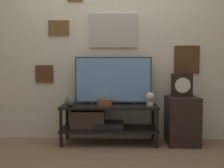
% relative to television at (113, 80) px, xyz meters
% --- Properties ---
extents(ground_plane, '(12.00, 12.00, 0.00)m').
position_rel_television_xyz_m(ground_plane, '(-0.05, -0.35, -0.81)').
color(ground_plane, '#846647').
extents(wall_back, '(6.40, 0.08, 2.70)m').
position_rel_television_xyz_m(wall_back, '(-0.05, 0.17, 0.54)').
color(wall_back, beige).
rests_on(wall_back, ground_plane).
extents(media_console, '(1.22, 0.43, 0.49)m').
position_rel_television_xyz_m(media_console, '(-0.14, -0.09, -0.50)').
color(media_console, black).
rests_on(media_console, ground_plane).
extents(television, '(0.99, 0.05, 0.62)m').
position_rel_television_xyz_m(television, '(0.00, 0.00, 0.00)').
color(television, '#333338').
rests_on(television, media_console).
extents(vase_wide_bowl, '(0.19, 0.19, 0.08)m').
position_rel_television_xyz_m(vase_wide_bowl, '(-0.11, -0.14, -0.27)').
color(vase_wide_bowl, brown).
rests_on(vase_wide_bowl, media_console).
extents(vase_round_glass, '(0.13, 0.13, 0.13)m').
position_rel_television_xyz_m(vase_round_glass, '(-0.53, -0.22, -0.25)').
color(vase_round_glass, '#4C5647').
rests_on(vase_round_glass, media_console).
extents(decorative_bust, '(0.11, 0.11, 0.17)m').
position_rel_television_xyz_m(decorative_bust, '(0.47, -0.13, -0.22)').
color(decorative_bust, beige).
rests_on(decorative_bust, media_console).
extents(side_table, '(0.39, 0.42, 0.60)m').
position_rel_television_xyz_m(side_table, '(0.88, -0.09, -0.51)').
color(side_table, black).
rests_on(side_table, ground_plane).
extents(mantel_clock, '(0.26, 0.11, 0.29)m').
position_rel_television_xyz_m(mantel_clock, '(0.87, -0.07, -0.06)').
color(mantel_clock, black).
rests_on(mantel_clock, side_table).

